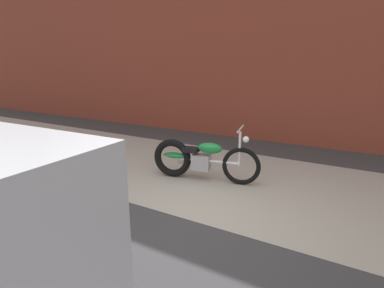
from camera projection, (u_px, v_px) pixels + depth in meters
ground_plane at (189, 220)px, 4.11m from camera, size 80.00×80.00×0.00m
sidewalk_slab at (238, 180)px, 5.57m from camera, size 36.00×3.50×0.01m
brick_building_wall at (293, 30)px, 7.71m from camera, size 36.00×0.50×5.88m
motorcycle_green at (197, 159)px, 5.50m from camera, size 1.98×0.70×1.03m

